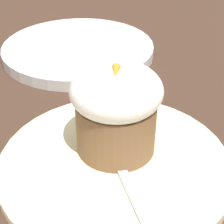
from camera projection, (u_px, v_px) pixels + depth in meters
The scene contains 5 objects.
ground_plane at pixel (114, 169), 0.41m from camera, with size 4.00×4.00×0.00m, color #3D281E.
dessert_plate at pixel (115, 164), 0.40m from camera, with size 0.25×0.25×0.01m.
carrot_cake at pixel (112, 107), 0.38m from camera, with size 0.10×0.10×0.10m.
spoon at pixel (121, 168), 0.38m from camera, with size 0.13×0.07×0.01m.
side_plate at pixel (78, 49), 0.64m from camera, with size 0.26×0.26×0.02m.
Camera 1 is at (0.30, 0.02, 0.28)m, focal length 60.00 mm.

